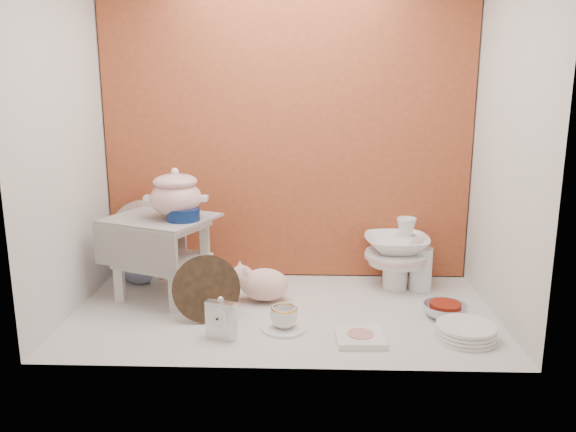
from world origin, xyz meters
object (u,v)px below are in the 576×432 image
at_px(dinner_plate_stack, 466,332).
at_px(crystal_bowl, 445,311).
at_px(soup_tureen, 176,193).
at_px(blue_white_vase, 141,259).
at_px(mantel_clock, 221,318).
at_px(step_stool, 162,257).
at_px(plush_pig, 265,284).
at_px(porcelain_tower, 396,253).
at_px(gold_rim_teacup, 284,317).
at_px(floral_platter, 147,241).

bearing_deg(dinner_plate_stack, crystal_bowl, 98.18).
relative_size(soup_tureen, dinner_plate_stack, 1.12).
xyz_separation_m(blue_white_vase, mantel_clock, (0.49, -0.64, -0.03)).
bearing_deg(dinner_plate_stack, step_stool, 162.33).
relative_size(mantel_clock, plush_pig, 0.62).
distance_m(soup_tureen, dinner_plate_stack, 1.33).
bearing_deg(mantel_clock, porcelain_tower, 55.76).
height_order(soup_tureen, dinner_plate_stack, soup_tureen).
bearing_deg(plush_pig, step_stool, -165.83).
relative_size(plush_pig, dinner_plate_stack, 1.15).
bearing_deg(blue_white_vase, plush_pig, -21.58).
relative_size(step_stool, porcelain_tower, 1.25).
relative_size(soup_tureen, plush_pig, 0.97).
xyz_separation_m(gold_rim_teacup, porcelain_tower, (0.51, 0.50, 0.12)).
xyz_separation_m(plush_pig, crystal_bowl, (0.77, -0.16, -0.05)).
relative_size(step_stool, dinner_plate_stack, 1.83).
xyz_separation_m(step_stool, porcelain_tower, (1.08, 0.16, -0.02)).
xyz_separation_m(step_stool, soup_tureen, (0.08, -0.02, 0.30)).
height_order(plush_pig, porcelain_tower, porcelain_tower).
bearing_deg(plush_pig, crystal_bowl, 7.58).
bearing_deg(plush_pig, porcelain_tower, 36.90).
bearing_deg(gold_rim_teacup, step_stool, 148.76).
bearing_deg(crystal_bowl, plush_pig, 168.55).
relative_size(crystal_bowl, porcelain_tower, 0.53).
bearing_deg(dinner_plate_stack, gold_rim_teacup, 175.10).
bearing_deg(gold_rim_teacup, plush_pig, 108.10).
bearing_deg(floral_platter, dinner_plate_stack, -23.81).
xyz_separation_m(plush_pig, gold_rim_teacup, (0.10, -0.30, -0.03)).
distance_m(step_stool, blue_white_vase, 0.28).
height_order(step_stool, porcelain_tower, step_stool).
bearing_deg(mantel_clock, plush_pig, 88.20).
distance_m(plush_pig, crystal_bowl, 0.79).
distance_m(blue_white_vase, gold_rim_teacup, 0.92).
height_order(soup_tureen, gold_rim_teacup, soup_tureen).
xyz_separation_m(floral_platter, porcelain_tower, (1.21, -0.05, -0.03)).
xyz_separation_m(soup_tureen, crystal_bowl, (1.16, -0.17, -0.46)).
xyz_separation_m(soup_tureen, mantel_clock, (0.25, -0.41, -0.41)).
distance_m(gold_rim_teacup, porcelain_tower, 0.73).
distance_m(floral_platter, crystal_bowl, 1.44).
height_order(blue_white_vase, mantel_clock, blue_white_vase).
height_order(blue_white_vase, crystal_bowl, blue_white_vase).
xyz_separation_m(floral_platter, gold_rim_teacup, (0.70, -0.56, -0.15)).
relative_size(dinner_plate_stack, porcelain_tower, 0.68).
xyz_separation_m(blue_white_vase, dinner_plate_stack, (1.43, -0.61, -0.08)).
height_order(floral_platter, dinner_plate_stack, floral_platter).
distance_m(floral_platter, mantel_clock, 0.80).
bearing_deg(step_stool, crystal_bowl, 14.31).
height_order(floral_platter, plush_pig, floral_platter).
bearing_deg(soup_tureen, plush_pig, -2.28).
bearing_deg(soup_tureen, porcelain_tower, 10.33).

